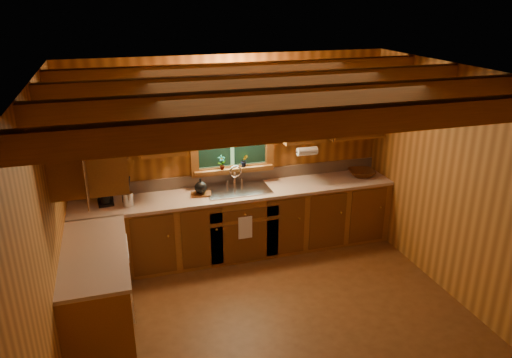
{
  "coord_description": "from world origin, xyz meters",
  "views": [
    {
      "loc": [
        -1.47,
        -4.02,
        3.27
      ],
      "look_at": [
        0.0,
        0.8,
        1.35
      ],
      "focal_mm": 33.83,
      "sensor_mm": 36.0,
      "label": 1
    }
  ],
  "objects": [
    {
      "name": "window",
      "position": [
        0.0,
        1.87,
        1.53
      ],
      "size": [
        1.12,
        0.08,
        1.0
      ],
      "color": "brown",
      "rests_on": "room"
    },
    {
      "name": "paper_towel_roll",
      "position": [
        0.92,
        1.53,
        1.37
      ],
      "size": [
        0.27,
        0.11,
        0.11
      ],
      "primitive_type": "cylinder",
      "rotation": [
        0.0,
        1.57,
        0.0
      ],
      "color": "white",
      "rests_on": "upper_cabinets"
    },
    {
      "name": "ceiling_beams",
      "position": [
        0.0,
        0.0,
        2.49
      ],
      "size": [
        4.2,
        2.54,
        0.18
      ],
      "color": "brown",
      "rests_on": "room"
    },
    {
      "name": "potted_plant_right",
      "position": [
        0.15,
        1.81,
        1.22
      ],
      "size": [
        0.09,
        0.08,
        0.17
      ],
      "primitive_type": "imported",
      "rotation": [
        0.0,
        0.0,
        -0.02
      ],
      "color": "brown",
      "rests_on": "window_sill"
    },
    {
      "name": "coffee_maker",
      "position": [
        -1.65,
        1.67,
        1.06
      ],
      "size": [
        0.18,
        0.23,
        0.32
      ],
      "rotation": [
        0.0,
        0.0,
        0.08
      ],
      "color": "black",
      "rests_on": "countertop"
    },
    {
      "name": "countertop",
      "position": [
        -0.48,
        1.29,
        0.88
      ],
      "size": [
        4.2,
        2.24,
        0.04
      ],
      "color": "tan",
      "rests_on": "base_cabinets"
    },
    {
      "name": "backsplash",
      "position": [
        0.0,
        1.89,
        0.98
      ],
      "size": [
        4.2,
        0.02,
        0.16
      ],
      "primitive_type": "cube",
      "color": "tan",
      "rests_on": "room"
    },
    {
      "name": "wall_sconce",
      "position": [
        0.0,
        1.75,
        2.16
      ],
      "size": [
        0.45,
        0.21,
        0.17
      ],
      "color": "black",
      "rests_on": "room"
    },
    {
      "name": "base_cabinets",
      "position": [
        -0.49,
        1.28,
        0.43
      ],
      "size": [
        4.2,
        2.22,
        0.86
      ],
      "color": "brown",
      "rests_on": "ground"
    },
    {
      "name": "teakettle",
      "position": [
        -0.49,
        1.59,
        1.0
      ],
      "size": [
        0.16,
        0.16,
        0.2
      ],
      "rotation": [
        0.0,
        0.0,
        -0.05
      ],
      "color": "black",
      "rests_on": "cutting_board"
    },
    {
      "name": "wicker_basket",
      "position": [
        1.79,
        1.61,
        0.94
      ],
      "size": [
        0.42,
        0.42,
        0.09
      ],
      "primitive_type": "imported",
      "rotation": [
        0.0,
        0.0,
        -0.18
      ],
      "color": "#48230C",
      "rests_on": "countertop"
    },
    {
      "name": "dish_towel",
      "position": [
        0.0,
        1.26,
        0.52
      ],
      "size": [
        0.18,
        0.01,
        0.3
      ],
      "primitive_type": "cube",
      "color": "white",
      "rests_on": "base_cabinets"
    },
    {
      "name": "room",
      "position": [
        0.0,
        0.0,
        1.3
      ],
      "size": [
        4.2,
        4.2,
        4.2
      ],
      "color": "#5B3416",
      "rests_on": "ground"
    },
    {
      "name": "dishwasher_panel",
      "position": [
        -1.47,
        0.68,
        0.43
      ],
      "size": [
        0.02,
        0.6,
        0.8
      ],
      "primitive_type": "cube",
      "color": "white",
      "rests_on": "base_cabinets"
    },
    {
      "name": "upper_cabinets",
      "position": [
        -0.56,
        1.42,
        1.84
      ],
      "size": [
        4.19,
        1.77,
        0.78
      ],
      "color": "brown",
      "rests_on": "room"
    },
    {
      "name": "potted_plant_left",
      "position": [
        -0.17,
        1.78,
        1.24
      ],
      "size": [
        0.11,
        0.08,
        0.2
      ],
      "primitive_type": "imported",
      "rotation": [
        0.0,
        0.0,
        0.13
      ],
      "color": "brown",
      "rests_on": "window_sill"
    },
    {
      "name": "utensil_crock",
      "position": [
        -1.39,
        1.52,
        0.99
      ],
      "size": [
        0.13,
        0.13,
        0.38
      ],
      "rotation": [
        0.0,
        0.0,
        0.31
      ],
      "color": "silver",
      "rests_on": "countertop"
    },
    {
      "name": "sink",
      "position": [
        0.0,
        1.6,
        0.86
      ],
      "size": [
        0.82,
        0.48,
        0.43
      ],
      "color": "silver",
      "rests_on": "countertop"
    },
    {
      "name": "cutting_board",
      "position": [
        -0.49,
        1.59,
        0.91
      ],
      "size": [
        0.27,
        0.21,
        0.02
      ],
      "primitive_type": "cube",
      "rotation": [
        0.0,
        0.0,
        -0.14
      ],
      "color": "brown",
      "rests_on": "countertop"
    },
    {
      "name": "window_sill",
      "position": [
        0.0,
        1.82,
        1.12
      ],
      "size": [
        1.06,
        0.14,
        0.04
      ],
      "primitive_type": "cube",
      "color": "brown",
      "rests_on": "room"
    }
  ]
}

